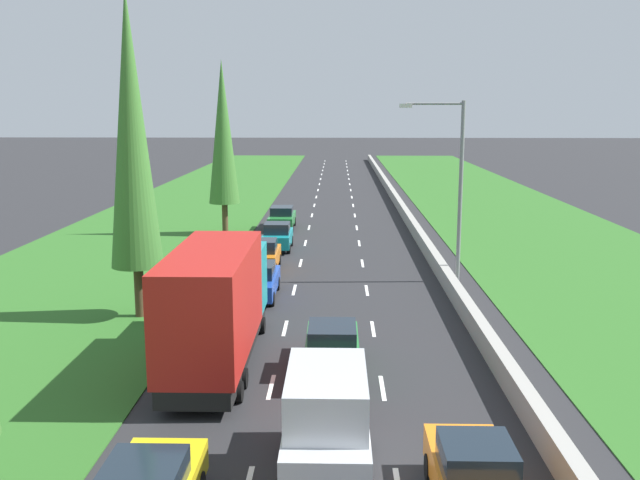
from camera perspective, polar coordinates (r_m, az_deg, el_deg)
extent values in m
plane|color=#28282B|center=(60.47, 1.10, 2.43)|extent=(300.00, 300.00, 0.00)
cube|color=#2D6623|center=(61.84, -10.71, 2.44)|extent=(14.00, 140.00, 0.04)
cube|color=#2D6623|center=(62.08, 14.48, 2.32)|extent=(14.00, 140.00, 0.04)
cube|color=#9E9B93|center=(60.65, 6.50, 2.79)|extent=(0.44, 120.00, 0.85)
cube|color=white|center=(22.66, -3.98, -11.78)|extent=(0.14, 2.00, 0.01)
cube|color=white|center=(28.28, -2.85, -7.15)|extent=(0.14, 2.00, 0.01)
cube|color=white|center=(34.03, -2.11, -4.07)|extent=(0.14, 2.00, 0.01)
cube|color=white|center=(39.85, -1.58, -1.88)|extent=(0.14, 2.00, 0.01)
cube|color=white|center=(45.72, -1.19, -0.25)|extent=(0.14, 2.00, 0.01)
cube|color=white|center=(51.62, -0.90, 1.01)|extent=(0.14, 2.00, 0.01)
cube|color=white|center=(57.54, -0.66, 2.01)|extent=(0.14, 2.00, 0.01)
cube|color=white|center=(63.48, -0.46, 2.82)|extent=(0.14, 2.00, 0.01)
cube|color=white|center=(69.42, -0.30, 3.50)|extent=(0.14, 2.00, 0.01)
cube|color=white|center=(75.38, -0.17, 4.06)|extent=(0.14, 2.00, 0.01)
cube|color=white|center=(81.34, -0.05, 4.55)|extent=(0.14, 2.00, 0.01)
cube|color=white|center=(87.30, 0.05, 4.97)|extent=(0.14, 2.00, 0.01)
cube|color=white|center=(93.28, 0.14, 5.33)|extent=(0.14, 2.00, 0.01)
cube|color=white|center=(99.25, 0.21, 5.65)|extent=(0.14, 2.00, 0.01)
cube|color=white|center=(105.23, 0.28, 5.94)|extent=(0.14, 2.00, 0.01)
cube|color=white|center=(111.21, 0.34, 6.19)|extent=(0.14, 2.00, 0.01)
cube|color=white|center=(117.19, 0.40, 6.42)|extent=(0.14, 2.00, 0.01)
cube|color=white|center=(22.62, 5.08, -11.85)|extent=(0.14, 2.00, 0.01)
cube|color=white|center=(28.24, 4.31, -7.19)|extent=(0.14, 2.00, 0.01)
cube|color=white|center=(34.00, 3.81, -4.10)|extent=(0.14, 2.00, 0.01)
cube|color=white|center=(39.83, 3.46, -1.90)|extent=(0.14, 2.00, 0.01)
cube|color=white|center=(45.70, 3.19, -0.27)|extent=(0.14, 2.00, 0.01)
cube|color=white|center=(51.60, 2.99, 0.99)|extent=(0.14, 2.00, 0.01)
cube|color=white|center=(57.52, 2.83, 2.00)|extent=(0.14, 2.00, 0.01)
cube|color=white|center=(63.46, 2.70, 2.81)|extent=(0.14, 2.00, 0.01)
cube|color=white|center=(69.41, 2.59, 3.49)|extent=(0.14, 2.00, 0.01)
cube|color=white|center=(75.36, 2.50, 4.05)|extent=(0.14, 2.00, 0.01)
cube|color=white|center=(81.32, 2.42, 4.54)|extent=(0.14, 2.00, 0.01)
cube|color=white|center=(87.29, 2.36, 4.96)|extent=(0.14, 2.00, 0.01)
cube|color=white|center=(93.26, 2.30, 5.32)|extent=(0.14, 2.00, 0.01)
cube|color=white|center=(99.24, 2.24, 5.64)|extent=(0.14, 2.00, 0.01)
cube|color=white|center=(105.22, 2.20, 5.93)|extent=(0.14, 2.00, 0.01)
cube|color=white|center=(111.20, 2.16, 6.18)|extent=(0.14, 2.00, 0.01)
cube|color=white|center=(117.18, 2.12, 6.41)|extent=(0.14, 2.00, 0.01)
cube|color=#19232D|center=(15.27, -14.22, -18.28)|extent=(1.56, 1.90, 0.60)
cube|color=black|center=(24.67, -8.15, -8.50)|extent=(2.20, 9.40, 0.56)
cube|color=teal|center=(27.65, -7.01, -3.06)|extent=(2.40, 2.20, 2.50)
cube|color=#B21E19|center=(23.06, -8.73, -4.85)|extent=(2.44, 7.20, 3.30)
cylinder|color=black|center=(28.03, -9.30, -6.77)|extent=(0.22, 0.64, 0.64)
cylinder|color=black|center=(27.71, -4.71, -6.87)|extent=(0.22, 0.64, 0.64)
cylinder|color=black|center=(22.97, -11.85, -10.83)|extent=(0.22, 0.64, 0.64)
cylinder|color=black|center=(22.58, -6.20, -11.05)|extent=(0.22, 0.64, 0.64)
cylinder|color=black|center=(22.00, -12.50, -11.85)|extent=(0.22, 0.64, 0.64)
cylinder|color=black|center=(21.59, -6.58, -12.11)|extent=(0.22, 0.64, 0.64)
cube|color=#1E47B7|center=(32.66, -5.10, -3.51)|extent=(1.76, 4.50, 0.72)
cube|color=#19232D|center=(32.36, -5.14, -2.44)|extent=(1.56, 1.90, 0.60)
cylinder|color=black|center=(34.19, -6.16, -3.51)|extent=(0.22, 0.64, 0.64)
cylinder|color=black|center=(34.02, -3.48, -3.54)|extent=(0.22, 0.64, 0.64)
cylinder|color=black|center=(31.52, -6.82, -4.74)|extent=(0.22, 0.64, 0.64)
cylinder|color=black|center=(31.33, -3.91, -4.79)|extent=(0.22, 0.64, 0.64)
cube|color=orange|center=(38.13, -4.66, -1.42)|extent=(1.68, 3.90, 0.76)
cube|color=#19232D|center=(37.70, -4.72, -0.47)|extent=(1.52, 1.60, 0.64)
cylinder|color=black|center=(39.47, -5.57, -1.58)|extent=(0.22, 0.64, 0.64)
cylinder|color=black|center=(39.31, -3.37, -1.60)|extent=(0.22, 0.64, 0.64)
cylinder|color=black|center=(37.13, -6.01, -2.37)|extent=(0.22, 0.64, 0.64)
cylinder|color=black|center=(36.96, -3.67, -2.39)|extent=(0.22, 0.64, 0.64)
cube|color=teal|center=(43.61, -3.46, 0.13)|extent=(1.68, 3.90, 0.76)
cube|color=#19232D|center=(43.19, -3.50, 0.97)|extent=(1.52, 1.60, 0.64)
cylinder|color=black|center=(44.93, -4.29, -0.06)|extent=(0.22, 0.64, 0.64)
cylinder|color=black|center=(44.80, -2.35, -0.07)|extent=(0.22, 0.64, 0.64)
cylinder|color=black|center=(42.57, -4.61, -0.67)|extent=(0.22, 0.64, 0.64)
cylinder|color=black|center=(42.44, -2.56, -0.68)|extent=(0.22, 0.64, 0.64)
cube|color=orange|center=(16.47, 12.28, -18.46)|extent=(1.68, 3.90, 0.76)
cube|color=#19232D|center=(15.88, 12.59, -16.77)|extent=(1.52, 1.60, 0.64)
cylinder|color=black|center=(17.58, 8.90, -17.75)|extent=(0.22, 0.64, 0.64)
cylinder|color=black|center=(17.83, 13.99, -17.51)|extent=(0.22, 0.64, 0.64)
cube|color=silver|center=(17.10, 0.55, -15.83)|extent=(1.90, 4.90, 1.40)
cube|color=silver|center=(16.30, 0.54, -12.37)|extent=(1.80, 3.10, 1.10)
cylinder|color=black|center=(18.80, -2.13, -15.64)|extent=(0.22, 0.64, 0.64)
cylinder|color=black|center=(18.78, 3.38, -15.68)|extent=(0.22, 0.64, 0.64)
cube|color=#237A33|center=(51.17, -3.09, 1.68)|extent=(1.76, 4.50, 0.72)
cube|color=#19232D|center=(50.92, -3.11, 2.38)|extent=(1.56, 1.90, 0.60)
cylinder|color=black|center=(52.66, -3.84, 1.53)|extent=(0.22, 0.64, 0.64)
cylinder|color=black|center=(52.54, -2.10, 1.52)|extent=(0.22, 0.64, 0.64)
cylinder|color=black|center=(49.92, -4.13, 1.02)|extent=(0.22, 0.64, 0.64)
cylinder|color=black|center=(49.79, -2.30, 1.01)|extent=(0.22, 0.64, 0.64)
cube|color=#237A33|center=(23.65, 0.99, -9.04)|extent=(1.76, 4.50, 0.72)
cube|color=#19232D|center=(23.29, 0.99, -7.63)|extent=(1.56, 1.90, 0.60)
cylinder|color=black|center=(25.10, -0.83, -8.72)|extent=(0.22, 0.64, 0.64)
cylinder|color=black|center=(25.09, 2.86, -8.74)|extent=(0.22, 0.64, 0.64)
cylinder|color=black|center=(22.49, -1.12, -11.08)|extent=(0.22, 0.64, 0.64)
cylinder|color=black|center=(22.48, 3.04, -11.10)|extent=(0.22, 0.64, 0.64)
cylinder|color=#4C3823|center=(30.41, -14.42, -4.06)|extent=(0.40, 0.40, 2.20)
cone|color=#3D752D|center=(29.47, -15.03, 8.62)|extent=(2.13, 2.13, 11.17)
cylinder|color=#4C3823|center=(49.16, -7.70, 1.72)|extent=(0.40, 0.40, 2.20)
cone|color=#3D752D|center=(48.61, -7.87, 8.65)|extent=(2.10, 2.10, 9.66)
cylinder|color=gray|center=(35.53, 11.30, 3.74)|extent=(0.20, 0.20, 9.00)
cylinder|color=gray|center=(35.08, 9.27, 10.85)|extent=(2.80, 0.12, 0.12)
cube|color=silver|center=(34.91, 6.95, 10.74)|extent=(0.60, 0.28, 0.20)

